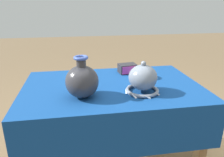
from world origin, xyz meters
The scene contains 6 objects.
display_table centered at (0.00, -0.02, 0.67)m, with size 1.19×0.77×0.75m.
vase_tall_bulbous centered at (-0.20, -0.16, 0.85)m, with size 0.20×0.20×0.25m.
vase_dome_bell centered at (0.17, -0.15, 0.83)m, with size 0.22×0.22×0.21m.
mosaic_tile_box centered at (0.16, 0.24, 0.78)m, with size 0.15×0.12×0.07m.
bowl_shallow_porcelain centered at (-0.20, 0.19, 0.77)m, with size 0.16×0.16×0.05m, color white.
pot_squat_celadon centered at (0.27, 0.11, 0.78)m, with size 0.10×0.10×0.06m, color #A8CCB7.
Camera 1 is at (-0.23, -1.36, 1.29)m, focal length 35.00 mm.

